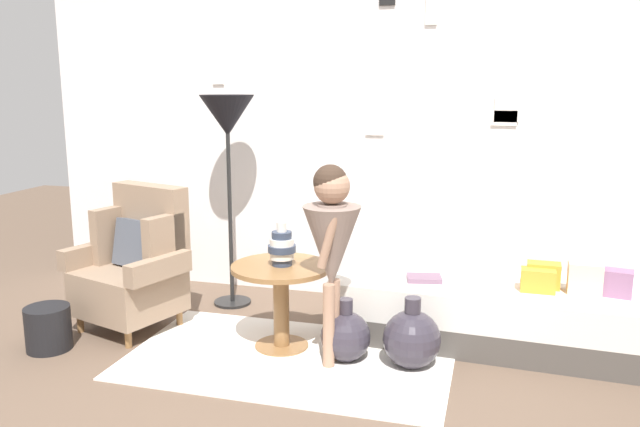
# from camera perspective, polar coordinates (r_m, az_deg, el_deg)

# --- Properties ---
(ground_plane) EXTENTS (12.00, 12.00, 0.00)m
(ground_plane) POSITION_cam_1_polar(r_m,az_deg,el_deg) (3.51, -6.84, -16.69)
(ground_plane) COLOR brown
(gallery_wall) EXTENTS (4.80, 0.12, 2.60)m
(gallery_wall) POSITION_cam_1_polar(r_m,az_deg,el_deg) (4.96, 1.47, 7.44)
(gallery_wall) COLOR silver
(gallery_wall) RESTS_ON ground
(rug) EXTENTS (1.96, 1.16, 0.01)m
(rug) POSITION_cam_1_polar(r_m,az_deg,el_deg) (4.02, -2.75, -12.71)
(rug) COLOR silver
(rug) RESTS_ON ground
(armchair) EXTENTS (0.87, 0.75, 0.97)m
(armchair) POSITION_cam_1_polar(r_m,az_deg,el_deg) (4.56, -16.11, -4.40)
(armchair) COLOR olive
(armchair) RESTS_ON ground
(daybed) EXTENTS (1.95, 0.92, 0.40)m
(daybed) POSITION_cam_1_polar(r_m,az_deg,el_deg) (4.36, 14.23, -8.32)
(daybed) COLOR #4C4742
(daybed) RESTS_ON ground
(pillow_head) EXTENTS (0.21, 0.15, 0.16)m
(pillow_head) POSITION_cam_1_polar(r_m,az_deg,el_deg) (4.24, 24.81, -5.63)
(pillow_head) COLOR gray
(pillow_head) RESTS_ON daybed
(pillow_mid) EXTENTS (0.20, 0.12, 0.19)m
(pillow_mid) POSITION_cam_1_polar(r_m,az_deg,el_deg) (4.21, 22.50, -5.36)
(pillow_mid) COLOR beige
(pillow_mid) RESTS_ON daybed
(pillow_back) EXTENTS (0.20, 0.13, 0.16)m
(pillow_back) POSITION_cam_1_polar(r_m,az_deg,el_deg) (4.25, 19.26, -5.20)
(pillow_back) COLOR orange
(pillow_back) RESTS_ON daybed
(pillow_extra) EXTENTS (0.21, 0.12, 0.14)m
(pillow_extra) POSITION_cam_1_polar(r_m,az_deg,el_deg) (4.16, 18.83, -5.65)
(pillow_extra) COLOR orange
(pillow_extra) RESTS_ON daybed
(side_table) EXTENTS (0.62, 0.62, 0.54)m
(side_table) POSITION_cam_1_polar(r_m,az_deg,el_deg) (4.04, -3.49, -6.63)
(side_table) COLOR olive
(side_table) RESTS_ON ground
(vase_striped) EXTENTS (0.17, 0.17, 0.27)m
(vase_striped) POSITION_cam_1_polar(r_m,az_deg,el_deg) (3.97, -3.42, -3.04)
(vase_striped) COLOR #2D384C
(vase_striped) RESTS_ON side_table
(floor_lamp) EXTENTS (0.40, 0.40, 1.57)m
(floor_lamp) POSITION_cam_1_polar(r_m,az_deg,el_deg) (4.73, -8.24, 7.87)
(floor_lamp) COLOR black
(floor_lamp) RESTS_ON ground
(person_child) EXTENTS (0.34, 0.34, 1.21)m
(person_child) POSITION_cam_1_polar(r_m,az_deg,el_deg) (3.69, 1.05, -2.19)
(person_child) COLOR #A37A60
(person_child) RESTS_ON ground
(book_on_daybed) EXTENTS (0.25, 0.20, 0.03)m
(book_on_daybed) POSITION_cam_1_polar(r_m,az_deg,el_deg) (4.22, 9.25, -5.71)
(book_on_daybed) COLOR slate
(book_on_daybed) RESTS_ON daybed
(demijohn_near) EXTENTS (0.30, 0.30, 0.39)m
(demijohn_near) POSITION_cam_1_polar(r_m,az_deg,el_deg) (3.94, 2.30, -10.82)
(demijohn_near) COLOR #332D38
(demijohn_near) RESTS_ON ground
(demijohn_far) EXTENTS (0.34, 0.34, 0.43)m
(demijohn_far) POSITION_cam_1_polar(r_m,az_deg,el_deg) (3.88, 8.16, -10.96)
(demijohn_far) COLOR #332D38
(demijohn_far) RESTS_ON ground
(magazine_basket) EXTENTS (0.28, 0.28, 0.28)m
(magazine_basket) POSITION_cam_1_polar(r_m,az_deg,el_deg) (4.44, -23.03, -9.37)
(magazine_basket) COLOR black
(magazine_basket) RESTS_ON ground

